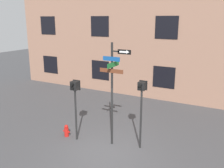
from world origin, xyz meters
TOP-DOWN VIEW (x-y plane):
  - ground_plane at (0.00, 0.00)m, footprint 60.00×60.00m
  - building_facade at (-0.00, 7.83)m, footprint 24.00×0.63m
  - street_sign_pole at (-0.08, 0.72)m, footprint 1.35×0.94m
  - pedestrian_signal_left at (-1.73, 0.32)m, footprint 0.37×0.40m
  - pedestrian_signal_right at (1.06, 0.99)m, footprint 0.34×0.40m
  - fire_hydrant at (-2.32, 0.35)m, footprint 0.36×0.20m

SIDE VIEW (x-z plane):
  - ground_plane at x=0.00m, z-range 0.00..0.00m
  - fire_hydrant at x=-2.32m, z-range -0.01..0.56m
  - pedestrian_signal_left at x=-1.73m, z-range 0.76..3.48m
  - pedestrian_signal_right at x=1.06m, z-range 0.75..3.63m
  - street_sign_pole at x=-0.08m, z-range 0.45..4.81m
  - building_facade at x=0.00m, z-range 0.00..12.59m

